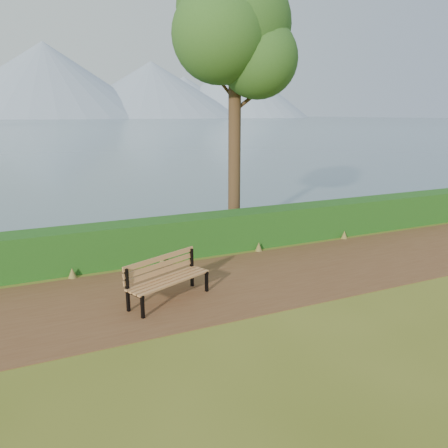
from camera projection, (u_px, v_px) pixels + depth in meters
name	position (u px, v px, depth m)	size (l,w,h in m)	color
ground	(240.00, 287.00, 9.35)	(140.00, 140.00, 0.00)	#515C1A
path	(234.00, 282.00, 9.61)	(40.00, 3.40, 0.01)	brown
hedge	(196.00, 235.00, 11.52)	(32.00, 0.85, 1.00)	#154413
water	(27.00, 121.00, 238.53)	(700.00, 510.00, 0.00)	#3F5765
mountains	(8.00, 84.00, 356.78)	(585.00, 190.00, 70.00)	#7B8BA4
bench	(166.00, 276.00, 8.58)	(1.83, 1.17, 0.89)	black
tree	(235.00, 32.00, 11.96)	(3.78, 3.33, 7.78)	#372316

